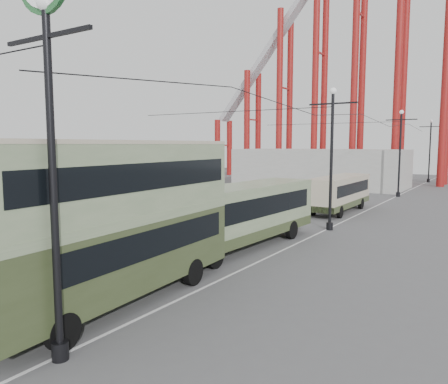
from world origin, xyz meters
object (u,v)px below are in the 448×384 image
Objects in this scene: single_decker_green at (241,213)px; single_decker_cream at (339,192)px; pedestrian at (179,236)px; lamp_post_near at (47,55)px; double_decker_bus at (116,214)px.

single_decker_green reaches higher than single_decker_cream.
single_decker_green is 3.63m from pedestrian.
single_decker_cream is at bearing 93.93° from lamp_post_near.
lamp_post_near reaches higher than double_decker_bus.
single_decker_green is at bearing -91.31° from single_decker_cream.
lamp_post_near is 0.88× the size of single_decker_green.
single_decker_green is 1.27× the size of single_decker_cream.
lamp_post_near is at bearing 108.43° from pedestrian.
single_decker_cream reaches higher than pedestrian.
pedestrian is at bearing 113.02° from lamp_post_near.
double_decker_bus is at bearing -83.59° from single_decker_green.
lamp_post_near reaches higher than pedestrian.
double_decker_bus is at bearing -89.31° from single_decker_cream.
lamp_post_near is 5.91× the size of pedestrian.
lamp_post_near is at bearing -77.04° from single_decker_green.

